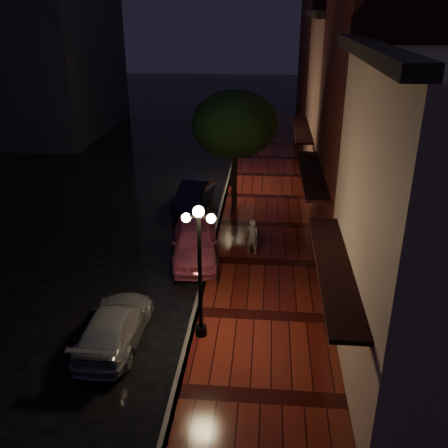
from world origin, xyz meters
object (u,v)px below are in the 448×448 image
at_px(street_tree, 235,126).
at_px(woman_with_umbrella, 253,222).
at_px(parking_meter, 217,267).
at_px(streetlamp_near, 200,265).
at_px(streetlamp_far, 234,144).
at_px(pink_car, 195,242).
at_px(silver_car, 115,325).
at_px(navy_car, 194,194).

distance_m(street_tree, woman_with_umbrella, 6.04).
relative_size(woman_with_umbrella, parking_meter, 1.83).
bearing_deg(woman_with_umbrella, streetlamp_near, 91.80).
bearing_deg(street_tree, streetlamp_far, 94.91).
height_order(streetlamp_far, parking_meter, streetlamp_far).
xyz_separation_m(streetlamp_near, parking_meter, (0.19, 3.08, -1.74)).
bearing_deg(pink_car, streetlamp_far, 75.78).
height_order(silver_car, parking_meter, parking_meter).
xyz_separation_m(streetlamp_far, navy_car, (-1.83, -2.81, -1.95)).
bearing_deg(pink_car, woman_with_umbrella, 1.13).
bearing_deg(woman_with_umbrella, pink_car, 24.36).
relative_size(streetlamp_far, parking_meter, 3.68).
xyz_separation_m(street_tree, silver_car, (-2.86, -11.36, -3.64)).
bearing_deg(streetlamp_near, pink_car, 100.12).
bearing_deg(silver_car, navy_car, -93.23).
xyz_separation_m(streetlamp_far, pink_car, (-0.95, -8.68, -1.84)).
height_order(street_tree, silver_car, street_tree).
xyz_separation_m(streetlamp_far, woman_with_umbrella, (1.36, -8.31, -1.04)).
relative_size(street_tree, woman_with_umbrella, 2.71).
bearing_deg(silver_car, woman_with_umbrella, -122.59).
xyz_separation_m(navy_car, parking_meter, (2.03, -8.11, 0.21)).
height_order(pink_car, woman_with_umbrella, woman_with_umbrella).
height_order(pink_car, parking_meter, pink_car).
xyz_separation_m(navy_car, woman_with_umbrella, (3.19, -5.49, 0.92)).
bearing_deg(streetlamp_far, navy_car, -123.06).
distance_m(woman_with_umbrella, parking_meter, 2.95).
bearing_deg(streetlamp_near, parking_meter, 86.39).
bearing_deg(street_tree, parking_meter, -90.47).
relative_size(navy_car, woman_with_umbrella, 1.84).
distance_m(navy_car, silver_car, 11.59).
xyz_separation_m(streetlamp_near, pink_car, (-0.95, 5.32, -1.84)).
bearing_deg(silver_car, streetlamp_far, -99.68).
xyz_separation_m(streetlamp_far, silver_car, (-2.60, -14.37, -2.00)).
xyz_separation_m(pink_car, parking_meter, (1.14, -2.25, 0.10)).
bearing_deg(parking_meter, street_tree, 73.42).
xyz_separation_m(streetlamp_far, parking_meter, (0.19, -10.92, -1.74)).
xyz_separation_m(streetlamp_near, navy_car, (-1.83, 11.19, -1.95)).
bearing_deg(navy_car, street_tree, 0.86).
relative_size(streetlamp_far, woman_with_umbrella, 2.02).
relative_size(street_tree, silver_car, 1.40).
distance_m(streetlamp_near, pink_car, 5.71).
distance_m(pink_car, navy_car, 5.93).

